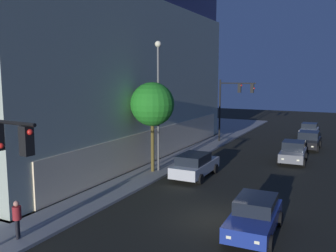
{
  "coord_description": "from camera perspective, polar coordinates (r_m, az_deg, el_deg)",
  "views": [
    {
      "loc": [
        -15.97,
        -5.53,
        6.92
      ],
      "look_at": [
        5.46,
        5.38,
        3.61
      ],
      "focal_mm": 38.55,
      "sensor_mm": 36.0,
      "label": 1
    }
  ],
  "objects": [
    {
      "name": "pedestrian_waiting",
      "position": [
        16.8,
        -22.77,
        -13.01
      ],
      "size": [
        0.36,
        0.36,
        1.63
      ],
      "color": "black",
      "rests_on": "sidewalk_corner"
    },
    {
      "name": "car_white",
      "position": [
        43.54,
        21.41,
        -0.71
      ],
      "size": [
        4.2,
        2.04,
        1.71
      ],
      "color": "silver",
      "rests_on": "ground"
    },
    {
      "name": "street_lamp_sidewalk",
      "position": [
        25.59,
        -1.56,
        5.38
      ],
      "size": [
        0.44,
        0.44,
        9.22
      ],
      "color": "#535353",
      "rests_on": "sidewalk_corner"
    },
    {
      "name": "car_silver",
      "position": [
        25.11,
        4.26,
        -6.15
      ],
      "size": [
        4.76,
        2.18,
        1.67
      ],
      "color": "#B7BABF",
      "rests_on": "ground"
    },
    {
      "name": "modern_building",
      "position": [
        37.57,
        -19.99,
        9.01
      ],
      "size": [
        29.76,
        27.16,
        16.14
      ],
      "color": "#4C4C51",
      "rests_on": "ground"
    },
    {
      "name": "traffic_light_far_corner",
      "position": [
        37.76,
        10.2,
        4.38
      ],
      "size": [
        0.51,
        3.74,
        6.47
      ],
      "color": "black",
      "rests_on": "sidewalk_corner"
    },
    {
      "name": "car_grey",
      "position": [
        31.02,
        19.17,
        -3.9
      ],
      "size": [
        4.1,
        2.23,
        1.7
      ],
      "color": "slate",
      "rests_on": "ground"
    },
    {
      "name": "ground_plane",
      "position": [
        18.27,
        7.54,
        -14.51
      ],
      "size": [
        120.0,
        120.0,
        0.0
      ],
      "primitive_type": "plane",
      "color": "black"
    },
    {
      "name": "car_blue",
      "position": [
        16.86,
        13.53,
        -13.59
      ],
      "size": [
        4.53,
        2.21,
        1.59
      ],
      "color": "navy",
      "rests_on": "ground"
    },
    {
      "name": "car_black",
      "position": [
        37.3,
        21.3,
        -2.08
      ],
      "size": [
        4.47,
        2.21,
        1.65
      ],
      "color": "black",
      "rests_on": "ground"
    },
    {
      "name": "sidewalk_tree",
      "position": [
        25.42,
        -2.49,
        3.42
      ],
      "size": [
        3.1,
        3.1,
        6.39
      ],
      "color": "brown",
      "rests_on": "sidewalk_corner"
    }
  ]
}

